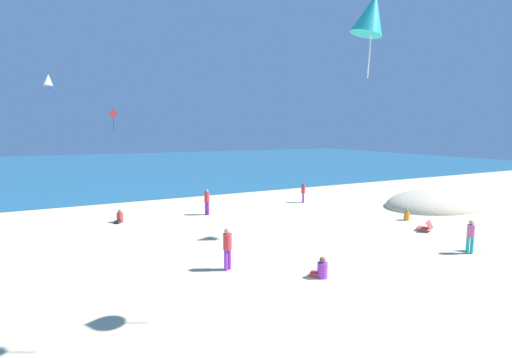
{
  "coord_description": "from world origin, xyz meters",
  "views": [
    {
      "loc": [
        -7.02,
        -6.75,
        5.01
      ],
      "look_at": [
        0.0,
        7.57,
        2.87
      ],
      "focal_mm": 24.68,
      "sensor_mm": 36.0,
      "label": 1
    }
  ],
  "objects_px": {
    "person_2": "(120,218)",
    "kite_teal": "(371,14)",
    "person_1": "(227,246)",
    "beach_chair_mid_beach": "(426,227)",
    "person_8": "(471,234)",
    "kite_red": "(113,114)",
    "person_7": "(321,270)",
    "person_3": "(207,200)",
    "kite_white": "(48,80)",
    "person_4": "(407,216)",
    "person_0": "(303,191)"
  },
  "relations": [
    {
      "from": "person_8",
      "to": "kite_white",
      "type": "height_order",
      "value": "kite_white"
    },
    {
      "from": "person_3",
      "to": "person_4",
      "type": "xyz_separation_m",
      "value": [
        9.86,
        -6.31,
        -0.66
      ]
    },
    {
      "from": "kite_red",
      "to": "person_3",
      "type": "bearing_deg",
      "value": -69.93
    },
    {
      "from": "person_8",
      "to": "person_0",
      "type": "bearing_deg",
      "value": -138.79
    },
    {
      "from": "person_1",
      "to": "kite_white",
      "type": "bearing_deg",
      "value": 179.37
    },
    {
      "from": "person_3",
      "to": "person_8",
      "type": "height_order",
      "value": "person_3"
    },
    {
      "from": "person_1",
      "to": "person_3",
      "type": "relative_size",
      "value": 1.0
    },
    {
      "from": "kite_red",
      "to": "beach_chair_mid_beach",
      "type": "bearing_deg",
      "value": -56.59
    },
    {
      "from": "kite_white",
      "to": "beach_chair_mid_beach",
      "type": "bearing_deg",
      "value": -39.97
    },
    {
      "from": "person_1",
      "to": "person_8",
      "type": "height_order",
      "value": "person_1"
    },
    {
      "from": "person_3",
      "to": "kite_white",
      "type": "distance_m",
      "value": 12.63
    },
    {
      "from": "person_0",
      "to": "person_4",
      "type": "height_order",
      "value": "person_0"
    },
    {
      "from": "beach_chair_mid_beach",
      "to": "person_4",
      "type": "xyz_separation_m",
      "value": [
        1.0,
        2.02,
        0.01
      ]
    },
    {
      "from": "person_1",
      "to": "person_3",
      "type": "height_order",
      "value": "person_1"
    },
    {
      "from": "kite_white",
      "to": "person_1",
      "type": "bearing_deg",
      "value": -66.95
    },
    {
      "from": "person_4",
      "to": "kite_white",
      "type": "relative_size",
      "value": 0.59
    },
    {
      "from": "person_3",
      "to": "person_1",
      "type": "bearing_deg",
      "value": 48.72
    },
    {
      "from": "person_3",
      "to": "person_8",
      "type": "xyz_separation_m",
      "value": [
        7.59,
        -11.4,
        -0.09
      ]
    },
    {
      "from": "person_3",
      "to": "person_7",
      "type": "bearing_deg",
      "value": 65.42
    },
    {
      "from": "person_0",
      "to": "person_2",
      "type": "height_order",
      "value": "person_0"
    },
    {
      "from": "person_3",
      "to": "kite_white",
      "type": "bearing_deg",
      "value": -63.93
    },
    {
      "from": "person_0",
      "to": "kite_white",
      "type": "xyz_separation_m",
      "value": [
        -15.62,
        5.5,
        7.46
      ]
    },
    {
      "from": "kite_red",
      "to": "kite_teal",
      "type": "xyz_separation_m",
      "value": [
        4.04,
        -24.79,
        1.38
      ]
    },
    {
      "from": "person_4",
      "to": "person_3",
      "type": "bearing_deg",
      "value": 156.48
    },
    {
      "from": "beach_chair_mid_beach",
      "to": "kite_red",
      "type": "distance_m",
      "value": 24.49
    },
    {
      "from": "person_1",
      "to": "kite_red",
      "type": "xyz_separation_m",
      "value": [
        -2.12,
        20.05,
        5.53
      ]
    },
    {
      "from": "person_2",
      "to": "kite_teal",
      "type": "bearing_deg",
      "value": 57.38
    },
    {
      "from": "beach_chair_mid_beach",
      "to": "person_3",
      "type": "relative_size",
      "value": 0.55
    },
    {
      "from": "person_4",
      "to": "kite_white",
      "type": "distance_m",
      "value": 23.38
    },
    {
      "from": "kite_white",
      "to": "kite_teal",
      "type": "distance_m",
      "value": 21.04
    },
    {
      "from": "person_8",
      "to": "kite_teal",
      "type": "height_order",
      "value": "kite_teal"
    },
    {
      "from": "person_1",
      "to": "beach_chair_mid_beach",
      "type": "bearing_deg",
      "value": 67.76
    },
    {
      "from": "person_2",
      "to": "kite_red",
      "type": "distance_m",
      "value": 12.7
    },
    {
      "from": "person_0",
      "to": "person_7",
      "type": "relative_size",
      "value": 1.88
    },
    {
      "from": "beach_chair_mid_beach",
      "to": "person_2",
      "type": "bearing_deg",
      "value": 35.27
    },
    {
      "from": "person_0",
      "to": "person_2",
      "type": "xyz_separation_m",
      "value": [
        -12.3,
        -0.17,
        -0.54
      ]
    },
    {
      "from": "beach_chair_mid_beach",
      "to": "person_1",
      "type": "height_order",
      "value": "person_1"
    },
    {
      "from": "person_7",
      "to": "person_8",
      "type": "height_order",
      "value": "person_8"
    },
    {
      "from": "person_1",
      "to": "person_7",
      "type": "height_order",
      "value": "person_1"
    },
    {
      "from": "person_2",
      "to": "person_3",
      "type": "xyz_separation_m",
      "value": [
        4.97,
        -0.38,
        0.63
      ]
    },
    {
      "from": "person_0",
      "to": "person_8",
      "type": "bearing_deg",
      "value": 118.39
    },
    {
      "from": "person_3",
      "to": "kite_teal",
      "type": "bearing_deg",
      "value": 61.58
    },
    {
      "from": "person_2",
      "to": "person_3",
      "type": "relative_size",
      "value": 0.46
    },
    {
      "from": "person_1",
      "to": "person_2",
      "type": "bearing_deg",
      "value": 174.26
    },
    {
      "from": "person_8",
      "to": "kite_red",
      "type": "relative_size",
      "value": 0.79
    },
    {
      "from": "beach_chair_mid_beach",
      "to": "person_4",
      "type": "distance_m",
      "value": 2.25
    },
    {
      "from": "beach_chair_mid_beach",
      "to": "person_8",
      "type": "bearing_deg",
      "value": 134.98
    },
    {
      "from": "person_8",
      "to": "kite_white",
      "type": "xyz_separation_m",
      "value": [
        -15.88,
        17.45,
        7.45
      ]
    },
    {
      "from": "beach_chair_mid_beach",
      "to": "kite_red",
      "type": "xyz_separation_m",
      "value": [
        -13.04,
        19.77,
        6.2
      ]
    },
    {
      "from": "beach_chair_mid_beach",
      "to": "person_4",
      "type": "relative_size",
      "value": 1.31
    }
  ]
}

